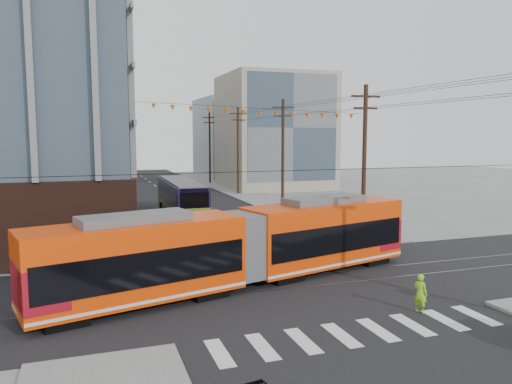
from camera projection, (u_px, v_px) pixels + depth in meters
ground at (324, 307)px, 22.07m from camera, size 160.00×160.00×0.00m
bg_bldg_nw_near at (25, 124)px, 64.40m from camera, size 18.00×16.00×18.00m
bg_bldg_ne_near at (274, 132)px, 71.41m from camera, size 14.00×14.00×16.00m
bg_bldg_nw_far at (57, 120)px, 84.04m from camera, size 16.00×18.00×20.00m
bg_bldg_ne_far at (245, 138)px, 90.96m from camera, size 16.00×16.00×14.00m
utility_pole_far at (210, 148)px, 76.79m from camera, size 0.30×0.30×11.00m
streetcar at (241, 247)px, 25.10m from camera, size 20.80×8.18×4.00m
city_bus at (181, 199)px, 45.51m from camera, size 2.89×12.55×3.55m
parked_car_silver at (144, 234)px, 34.50m from camera, size 2.62×4.71×1.47m
parked_car_white at (140, 227)px, 37.75m from camera, size 3.23×4.68×1.26m
parked_car_grey at (148, 218)px, 41.61m from camera, size 3.19×5.06×1.30m
pedestrian at (420, 293)px, 21.37m from camera, size 0.61×0.73×1.69m
jersey_barrier at (345, 233)px, 36.99m from camera, size 1.86×3.74×0.73m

